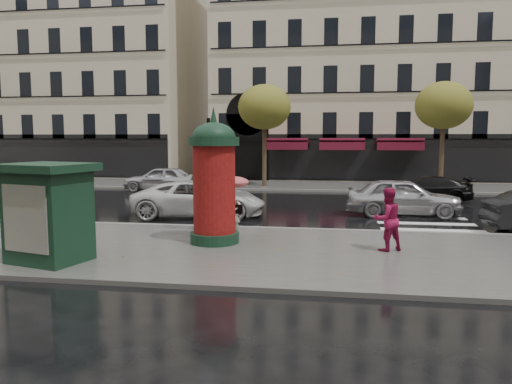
% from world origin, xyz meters
% --- Properties ---
extents(ground, '(160.00, 160.00, 0.00)m').
position_xyz_m(ground, '(0.00, 0.00, 0.00)').
color(ground, black).
rests_on(ground, ground).
extents(near_sidewalk, '(90.00, 7.00, 0.12)m').
position_xyz_m(near_sidewalk, '(0.00, -0.50, 0.06)').
color(near_sidewalk, '#474744').
rests_on(near_sidewalk, ground).
extents(far_sidewalk, '(90.00, 6.00, 0.12)m').
position_xyz_m(far_sidewalk, '(0.00, 19.00, 0.06)').
color(far_sidewalk, '#474744').
rests_on(far_sidewalk, ground).
extents(near_kerb, '(90.00, 0.25, 0.14)m').
position_xyz_m(near_kerb, '(0.00, 3.00, 0.07)').
color(near_kerb, slate).
rests_on(near_kerb, ground).
extents(far_kerb, '(90.00, 0.25, 0.14)m').
position_xyz_m(far_kerb, '(0.00, 16.00, 0.07)').
color(far_kerb, slate).
rests_on(far_kerb, ground).
extents(zebra_crossing, '(3.60, 11.75, 0.01)m').
position_xyz_m(zebra_crossing, '(6.00, 9.60, 0.01)').
color(zebra_crossing, silver).
rests_on(zebra_crossing, ground).
extents(bldg_far_corner, '(26.00, 14.00, 22.90)m').
position_xyz_m(bldg_far_corner, '(6.00, 30.00, 11.31)').
color(bldg_far_corner, '#B7A88C').
rests_on(bldg_far_corner, ground).
extents(bldg_far_left, '(24.00, 14.00, 22.90)m').
position_xyz_m(bldg_far_left, '(-22.00, 30.00, 11.31)').
color(bldg_far_left, '#B7A88C').
rests_on(bldg_far_left, ground).
extents(tree_far_left, '(3.40, 3.40, 6.64)m').
position_xyz_m(tree_far_left, '(-2.00, 18.00, 5.17)').
color(tree_far_left, '#38281C').
rests_on(tree_far_left, ground).
extents(tree_far_right, '(3.40, 3.40, 6.64)m').
position_xyz_m(tree_far_right, '(9.00, 18.00, 5.17)').
color(tree_far_right, '#38281C').
rests_on(tree_far_right, ground).
extents(woman_umbrella, '(1.03, 1.03, 1.98)m').
position_xyz_m(woman_umbrella, '(-0.64, 1.28, 1.43)').
color(woman_umbrella, beige).
rests_on(woman_umbrella, near_sidewalk).
extents(woman_red, '(1.07, 0.99, 1.76)m').
position_xyz_m(woman_red, '(4.00, -0.00, 1.00)').
color(woman_red, maroon).
rests_on(woman_red, near_sidewalk).
extents(man_burgundy, '(0.98, 0.72, 1.84)m').
position_xyz_m(man_burgundy, '(-1.47, 2.13, 1.04)').
color(man_burgundy, '#4D0F16').
rests_on(man_burgundy, near_sidewalk).
extents(morris_column, '(1.50, 1.50, 4.05)m').
position_xyz_m(morris_column, '(-0.99, 0.29, 2.06)').
color(morris_column, '#12301E').
rests_on(morris_column, near_sidewalk).
extents(traffic_light, '(0.28, 0.37, 3.76)m').
position_xyz_m(traffic_light, '(-1.56, 1.73, 2.40)').
color(traffic_light, black).
rests_on(traffic_light, near_sidewalk).
extents(newsstand, '(2.45, 2.21, 2.49)m').
position_xyz_m(newsstand, '(-4.59, -2.60, 1.40)').
color(newsstand, '#12301E').
rests_on(newsstand, near_sidewalk).
extents(car_silver, '(4.74, 2.02, 1.60)m').
position_xyz_m(car_silver, '(5.37, 7.21, 0.80)').
color(car_silver, '#B3B3B8').
rests_on(car_silver, ground).
extents(car_white, '(5.64, 3.08, 1.50)m').
position_xyz_m(car_white, '(-2.93, 5.61, 0.75)').
color(car_white, silver).
rests_on(car_white, ground).
extents(car_black, '(4.49, 1.87, 1.29)m').
position_xyz_m(car_black, '(7.13, 12.09, 0.65)').
color(car_black, black).
rests_on(car_black, ground).
extents(car_far_silver, '(4.53, 2.02, 1.51)m').
position_xyz_m(car_far_silver, '(-7.99, 15.00, 0.76)').
color(car_far_silver, '#BABABF').
rests_on(car_far_silver, ground).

